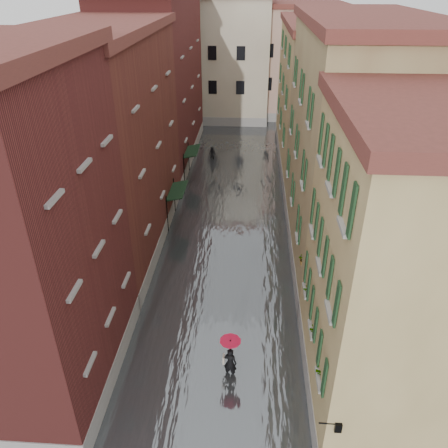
% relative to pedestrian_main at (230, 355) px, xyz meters
% --- Properties ---
extents(ground, '(120.00, 120.00, 0.00)m').
position_rel_pedestrian_main_xyz_m(ground, '(-0.80, 1.66, -1.23)').
color(ground, '#5D5D60').
rests_on(ground, ground).
extents(floodwater, '(10.00, 60.00, 0.20)m').
position_rel_pedestrian_main_xyz_m(floodwater, '(-0.80, 14.66, -1.13)').
color(floodwater, '#4D5256').
rests_on(floodwater, ground).
extents(building_left_near, '(6.00, 8.00, 13.00)m').
position_rel_pedestrian_main_xyz_m(building_left_near, '(-7.80, -0.34, 5.27)').
color(building_left_near, maroon).
rests_on(building_left_near, ground).
extents(building_left_mid, '(6.00, 14.00, 12.50)m').
position_rel_pedestrian_main_xyz_m(building_left_mid, '(-7.80, 10.66, 5.02)').
color(building_left_mid, '#5D271D').
rests_on(building_left_mid, ground).
extents(building_left_far, '(6.00, 16.00, 14.00)m').
position_rel_pedestrian_main_xyz_m(building_left_far, '(-7.80, 25.66, 5.77)').
color(building_left_far, maroon).
rests_on(building_left_far, ground).
extents(building_right_near, '(6.00, 8.00, 11.50)m').
position_rel_pedestrian_main_xyz_m(building_right_near, '(6.20, -0.34, 4.52)').
color(building_right_near, '#A28B54').
rests_on(building_right_near, ground).
extents(building_right_mid, '(6.00, 14.00, 13.00)m').
position_rel_pedestrian_main_xyz_m(building_right_mid, '(6.20, 10.66, 5.27)').
color(building_right_mid, tan).
rests_on(building_right_mid, ground).
extents(building_right_far, '(6.00, 16.00, 11.50)m').
position_rel_pedestrian_main_xyz_m(building_right_far, '(6.20, 25.66, 4.52)').
color(building_right_far, '#A28B54').
rests_on(building_right_far, ground).
extents(building_end_cream, '(12.00, 9.00, 13.00)m').
position_rel_pedestrian_main_xyz_m(building_end_cream, '(-3.80, 39.66, 5.27)').
color(building_end_cream, beige).
rests_on(building_end_cream, ground).
extents(building_end_pink, '(10.00, 9.00, 12.00)m').
position_rel_pedestrian_main_xyz_m(building_end_pink, '(5.20, 41.66, 4.77)').
color(building_end_pink, tan).
rests_on(building_end_pink, ground).
extents(awning_near, '(1.09, 2.90, 2.80)m').
position_rel_pedestrian_main_xyz_m(awning_near, '(-4.29, 13.09, 1.23)').
color(awning_near, black).
rests_on(awning_near, ground).
extents(awning_far, '(1.09, 2.87, 2.80)m').
position_rel_pedestrian_main_xyz_m(awning_far, '(-4.29, 20.65, 1.23)').
color(awning_far, black).
rests_on(awning_far, ground).
extents(wall_lantern, '(0.71, 0.22, 0.35)m').
position_rel_pedestrian_main_xyz_m(wall_lantern, '(3.53, -4.34, 1.77)').
color(wall_lantern, black).
rests_on(wall_lantern, ground).
extents(window_planters, '(0.59, 7.75, 0.84)m').
position_rel_pedestrian_main_xyz_m(window_planters, '(3.32, 0.88, 2.28)').
color(window_planters, brown).
rests_on(window_planters, ground).
extents(pedestrian_main, '(0.90, 0.90, 2.06)m').
position_rel_pedestrian_main_xyz_m(pedestrian_main, '(0.00, 0.00, 0.00)').
color(pedestrian_main, black).
rests_on(pedestrian_main, ground).
extents(pedestrian_far, '(0.81, 0.70, 1.45)m').
position_rel_pedestrian_main_xyz_m(pedestrian_far, '(-2.95, 24.80, -0.51)').
color(pedestrian_far, black).
rests_on(pedestrian_far, ground).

